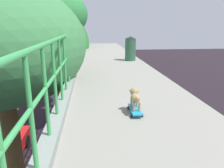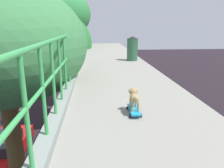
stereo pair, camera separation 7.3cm
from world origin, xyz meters
name	(u,v)px [view 1 (the left image)]	position (x,y,z in m)	size (l,w,h in m)	color
car_red_taxi_fifth	(0,150)	(-4.41, 9.44, 0.69)	(1.91, 4.39, 1.56)	red
city_bus	(26,67)	(-8.00, 26.95, 1.72)	(2.56, 10.46, 3.01)	#AD1512
roadside_tree_far	(57,45)	(-1.83, 13.22, 5.59)	(4.03, 4.03, 7.57)	brown
roadside_tree_farthest	(60,16)	(-1.93, 16.42, 7.42)	(4.08, 4.08, 9.27)	#4E3025
toy_skateboard	(135,109)	(0.96, 2.69, 5.45)	(0.20, 0.50, 0.08)	#1E98D1
small_dog	(135,96)	(0.96, 2.71, 5.67)	(0.16, 0.39, 0.32)	tan
litter_bin	(130,48)	(1.85, 7.98, 5.88)	(0.44, 0.44, 0.96)	#2D5C3D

